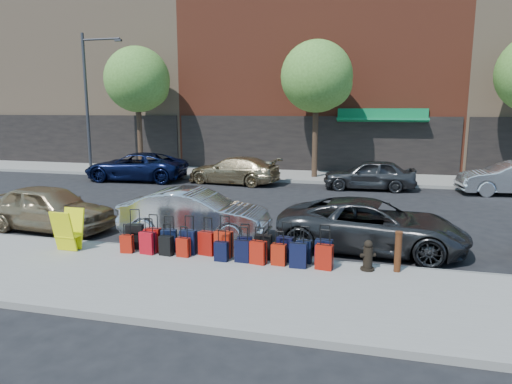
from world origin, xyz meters
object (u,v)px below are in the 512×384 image
(car_near_0, at_px, (49,208))
(car_far_0, at_px, (136,167))
(car_near_1, at_px, (195,214))
(car_far_2, at_px, (369,174))
(tree_center, at_px, (319,79))
(tree_left, at_px, (140,81))
(suitcase_front_5, at_px, (224,244))
(car_far_1, at_px, (234,170))
(display_rack, at_px, (68,230))
(fire_hydrant, at_px, (368,256))
(streetlight, at_px, (89,94))
(car_near_2, at_px, (372,225))
(bollard, at_px, (398,251))

(car_near_0, xyz_separation_m, car_far_0, (-2.41, 9.96, 0.02))
(car_near_1, height_order, car_far_2, car_far_2)
(tree_center, bearing_deg, tree_left, 180.00)
(suitcase_front_5, xyz_separation_m, car_far_1, (-3.36, 11.84, 0.22))
(car_far_0, bearing_deg, car_far_2, 87.32)
(tree_left, bearing_deg, display_rack, -69.08)
(fire_hydrant, bearing_deg, streetlight, 115.09)
(car_far_1, bearing_deg, car_near_1, 18.34)
(display_rack, xyz_separation_m, car_near_1, (2.65, 2.38, 0.05))
(car_near_2, bearing_deg, car_near_0, 95.85)
(car_far_1, bearing_deg, car_near_0, -8.50)
(tree_left, height_order, display_rack, tree_left)
(suitcase_front_5, height_order, car_far_0, car_far_0)
(bollard, xyz_separation_m, car_far_0, (-13.01, 11.58, 0.11))
(fire_hydrant, xyz_separation_m, car_near_0, (-9.93, 1.68, 0.25))
(streetlight, distance_m, car_near_2, 20.51)
(fire_hydrant, bearing_deg, car_near_2, 63.16)
(suitcase_front_5, height_order, car_near_2, car_near_2)
(car_near_0, height_order, car_near_1, car_near_1)
(tree_center, height_order, car_far_1, tree_center)
(car_near_1, relative_size, car_far_1, 0.92)
(streetlight, height_order, display_rack, streetlight)
(car_near_0, distance_m, car_far_0, 10.25)
(car_near_2, bearing_deg, car_far_1, 38.92)
(car_far_0, distance_m, car_far_2, 12.26)
(streetlight, bearing_deg, suitcase_front_5, -46.87)
(suitcase_front_5, bearing_deg, car_near_1, 137.69)
(display_rack, height_order, car_near_1, car_near_1)
(tree_center, bearing_deg, car_far_1, -148.17)
(suitcase_front_5, relative_size, car_near_0, 0.25)
(suitcase_front_5, xyz_separation_m, display_rack, (-4.18, -0.46, 0.20))
(car_near_0, relative_size, car_far_1, 0.89)
(streetlight, bearing_deg, car_far_1, -10.81)
(tree_left, relative_size, tree_center, 1.00)
(car_near_1, height_order, car_near_2, car_near_1)
(fire_hydrant, xyz_separation_m, car_far_1, (-6.91, 11.94, 0.22))
(tree_center, xyz_separation_m, fire_hydrant, (2.89, -14.43, -4.93))
(tree_left, bearing_deg, tree_center, 0.00)
(streetlight, height_order, fire_hydrant, streetlight)
(streetlight, relative_size, fire_hydrant, 11.10)
(car_near_0, xyz_separation_m, car_near_1, (4.85, 0.34, 0.00))
(streetlight, relative_size, car_near_2, 1.58)
(suitcase_front_5, relative_size, car_near_1, 0.24)
(fire_hydrant, relative_size, car_near_2, 0.14)
(tree_left, bearing_deg, car_far_1, -21.09)
(fire_hydrant, bearing_deg, car_far_1, 95.23)
(car_near_0, bearing_deg, tree_center, -23.43)
(car_far_1, bearing_deg, streetlight, -92.90)
(car_near_0, bearing_deg, car_near_1, -80.55)
(fire_hydrant, bearing_deg, car_near_0, 145.56)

